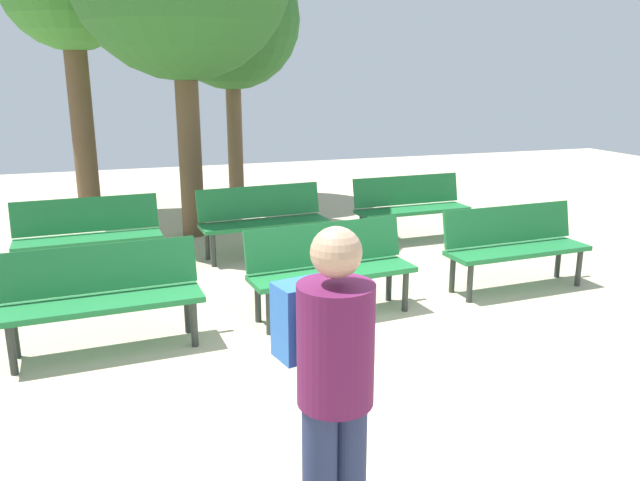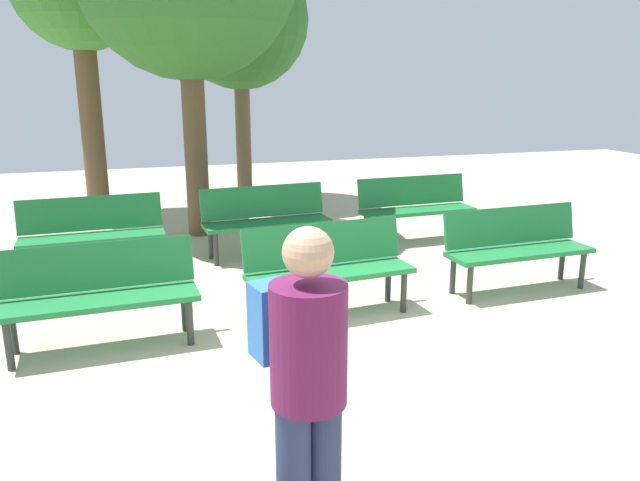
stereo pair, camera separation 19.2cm
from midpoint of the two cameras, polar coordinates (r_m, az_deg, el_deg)
name	(u,v)px [view 1 (the left image)]	position (r m, az deg, el deg)	size (l,w,h in m)	color
ground_plane	(415,387)	(4.82, 7.53, -13.08)	(24.00, 24.00, 0.00)	#BCAD8E
bench_r0_c0	(102,292)	(5.53, -20.16, -4.42)	(1.63, 0.57, 0.87)	#1E7238
bench_r0_c1	(330,264)	(5.95, -0.01, -2.14)	(1.64, 0.63, 0.87)	#1E7238
bench_r0_c2	(514,242)	(6.99, 16.52, -0.14)	(1.62, 0.56, 0.87)	#1E7238
bench_r1_c0	(88,232)	(7.65, -21.05, 0.76)	(1.62, 0.56, 0.87)	#1E7238
bench_r1_c1	(263,217)	(7.93, -5.95, 2.18)	(1.63, 0.61, 0.87)	#1E7238
bench_r1_c2	(410,204)	(8.75, 7.61, 3.34)	(1.62, 0.55, 0.87)	#1E7238
tree_2	(231,21)	(11.27, -8.64, 19.20)	(2.33, 2.33, 4.30)	brown
visitor_with_backpack	(331,381)	(2.85, -0.96, -12.66)	(0.42, 0.58, 1.65)	navy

